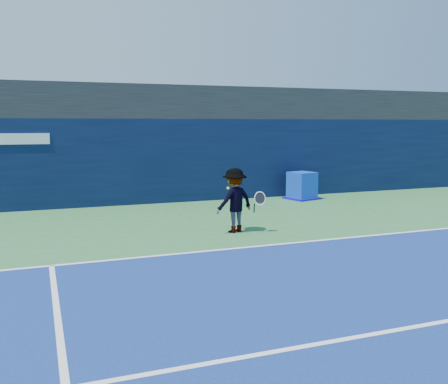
{
  "coord_description": "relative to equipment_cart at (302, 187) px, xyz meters",
  "views": [
    {
      "loc": [
        -5.17,
        -7.3,
        2.84
      ],
      "look_at": [
        -0.47,
        5.2,
        1.0
      ],
      "focal_mm": 40.0,
      "sensor_mm": 36.0,
      "label": 1
    }
  ],
  "objects": [
    {
      "name": "ground",
      "position": [
        -4.17,
        -9.16,
        -0.47
      ],
      "size": [
        80.0,
        80.0,
        0.0
      ],
      "primitive_type": "plane",
      "color": "#306B38",
      "rests_on": "ground"
    },
    {
      "name": "baseline",
      "position": [
        -4.17,
        -6.16,
        -0.46
      ],
      "size": [
        24.0,
        0.1,
        0.01
      ],
      "primitive_type": "cube",
      "color": "white",
      "rests_on": "ground"
    },
    {
      "name": "service_line",
      "position": [
        -4.17,
        -11.16,
        -0.46
      ],
      "size": [
        24.0,
        0.1,
        0.01
      ],
      "primitive_type": "cube",
      "color": "white",
      "rests_on": "ground"
    },
    {
      "name": "stadium_band",
      "position": [
        -4.17,
        2.34,
        3.13
      ],
      "size": [
        36.0,
        3.0,
        1.2
      ],
      "primitive_type": "cube",
      "color": "black",
      "rests_on": "back_wall_assembly"
    },
    {
      "name": "back_wall_assembly",
      "position": [
        -4.17,
        1.34,
        1.03
      ],
      "size": [
        36.0,
        1.03,
        3.0
      ],
      "color": "#091434",
      "rests_on": "ground"
    },
    {
      "name": "equipment_cart",
      "position": [
        0.0,
        0.0,
        0.0
      ],
      "size": [
        1.29,
        1.29,
        1.02
      ],
      "color": "#0E37C6",
      "rests_on": "ground"
    },
    {
      "name": "tennis_player",
      "position": [
        -4.54,
        -4.49,
        0.38
      ],
      "size": [
        1.35,
        0.9,
        1.68
      ],
      "color": "white",
      "rests_on": "ground"
    },
    {
      "name": "tennis_ball",
      "position": [
        -4.6,
        -4.18,
        0.66
      ],
      "size": [
        0.07,
        0.07,
        0.07
      ],
      "color": "yellow",
      "rests_on": "ground"
    }
  ]
}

